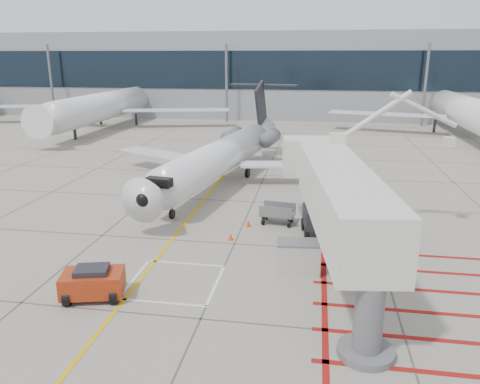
# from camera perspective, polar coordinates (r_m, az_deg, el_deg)

# --- Properties ---
(ground_plane) EXTENTS (260.00, 260.00, 0.00)m
(ground_plane) POSITION_cam_1_polar(r_m,az_deg,el_deg) (23.20, -2.42, -10.10)
(ground_plane) COLOR gray
(ground_plane) RESTS_ON ground
(regional_jet) EXTENTS (27.60, 32.58, 7.65)m
(regional_jet) POSITION_cam_1_polar(r_m,az_deg,el_deg) (36.17, -3.64, 5.97)
(regional_jet) COLOR white
(regional_jet) RESTS_ON ground_plane
(jet_bridge) EXTENTS (10.67, 18.68, 7.09)m
(jet_bridge) POSITION_cam_1_polar(r_m,az_deg,el_deg) (22.09, 12.22, -1.92)
(jet_bridge) COLOR silver
(jet_bridge) RESTS_ON ground_plane
(pushback_tug) EXTENTS (2.93, 2.23, 1.52)m
(pushback_tug) POSITION_cam_1_polar(r_m,az_deg,el_deg) (21.89, -17.51, -10.37)
(pushback_tug) COLOR #A62D10
(pushback_tug) RESTS_ON ground_plane
(baggage_cart) EXTENTS (2.25, 1.59, 1.32)m
(baggage_cart) POSITION_cam_1_polar(r_m,az_deg,el_deg) (29.80, 4.61, -2.63)
(baggage_cart) COLOR slate
(baggage_cart) RESTS_ON ground_plane
(ground_power_unit) EXTENTS (2.17, 1.40, 1.64)m
(ground_power_unit) POSITION_cam_1_polar(r_m,az_deg,el_deg) (23.26, 7.10, -7.92)
(ground_power_unit) COLOR #BAB7B1
(ground_power_unit) RESTS_ON ground_plane
(cone_nose) EXTENTS (0.32, 0.32, 0.44)m
(cone_nose) POSITION_cam_1_polar(r_m,az_deg,el_deg) (27.23, -1.16, -5.44)
(cone_nose) COLOR #F3490C
(cone_nose) RESTS_ON ground_plane
(cone_side) EXTENTS (0.32, 0.32, 0.44)m
(cone_side) POSITION_cam_1_polar(r_m,az_deg,el_deg) (29.32, 1.01, -3.81)
(cone_side) COLOR #EB3D0C
(cone_side) RESTS_ON ground_plane
(terminal_building) EXTENTS (180.00, 28.00, 14.00)m
(terminal_building) POSITION_cam_1_polar(r_m,az_deg,el_deg) (90.57, 13.26, 13.84)
(terminal_building) COLOR gray
(terminal_building) RESTS_ON ground_plane
(terminal_glass_band) EXTENTS (180.00, 0.10, 6.00)m
(terminal_glass_band) POSITION_cam_1_polar(r_m,az_deg,el_deg) (76.52, 13.97, 14.15)
(terminal_glass_band) COLOR black
(terminal_glass_band) RESTS_ON ground_plane
(bg_aircraft_b) EXTENTS (34.76, 38.62, 11.59)m
(bg_aircraft_b) POSITION_cam_1_polar(r_m,az_deg,el_deg) (72.99, -15.50, 12.22)
(bg_aircraft_b) COLOR silver
(bg_aircraft_b) RESTS_ON ground_plane
(bg_aircraft_c) EXTENTS (34.84, 38.71, 11.61)m
(bg_aircraft_c) POSITION_cam_1_polar(r_m,az_deg,el_deg) (69.17, 25.79, 11.03)
(bg_aircraft_c) COLOR silver
(bg_aircraft_c) RESTS_ON ground_plane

